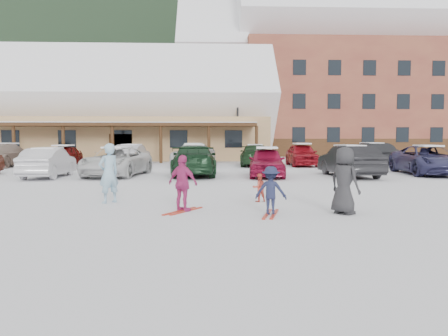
{
  "coord_description": "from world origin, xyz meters",
  "views": [
    {
      "loc": [
        -0.26,
        -12.06,
        1.91
      ],
      "look_at": [
        0.3,
        1.0,
        1.0
      ],
      "focal_mm": 35.0,
      "sensor_mm": 36.0,
      "label": 1
    }
  ],
  "objects_px": {
    "adult_skier": "(109,173)",
    "parked_car_13": "(371,154)",
    "parked_car_11": "(255,155)",
    "parked_car_12": "(302,155)",
    "toddler_red": "(259,188)",
    "parked_car_1": "(48,163)",
    "parked_car_2": "(117,162)",
    "bystander_dark": "(344,181)",
    "parked_car_5": "(349,161)",
    "parked_car_10": "(194,155)",
    "parked_car_6": "(428,160)",
    "child_navy": "(271,191)",
    "parked_car_4": "(267,162)",
    "parked_car_7": "(6,155)",
    "child_magenta": "(183,183)",
    "parked_car_9": "(132,156)",
    "day_lodge": "(109,115)",
    "lamp_post": "(238,119)",
    "parked_car_3": "(194,160)",
    "alpine_hotel": "(332,79)"
  },
  "relations": [
    {
      "from": "alpine_hotel",
      "to": "parked_car_10",
      "type": "xyz_separation_m",
      "value": [
        -15.31,
        -21.0,
        -7.87
      ]
    },
    {
      "from": "parked_car_4",
      "to": "parked_car_9",
      "type": "xyz_separation_m",
      "value": [
        -7.86,
        7.81,
        0.01
      ]
    },
    {
      "from": "parked_car_13",
      "to": "day_lodge",
      "type": "bearing_deg",
      "value": -32.86
    },
    {
      "from": "parked_car_1",
      "to": "parked_car_9",
      "type": "distance_m",
      "value": 8.24
    },
    {
      "from": "child_navy",
      "to": "parked_car_1",
      "type": "distance_m",
      "value": 13.97
    },
    {
      "from": "adult_skier",
      "to": "child_navy",
      "type": "relative_size",
      "value": 1.45
    },
    {
      "from": "parked_car_3",
      "to": "parked_car_4",
      "type": "relative_size",
      "value": 1.27
    },
    {
      "from": "alpine_hotel",
      "to": "parked_car_10",
      "type": "height_order",
      "value": "alpine_hotel"
    },
    {
      "from": "child_navy",
      "to": "day_lodge",
      "type": "bearing_deg",
      "value": -55.33
    },
    {
      "from": "lamp_post",
      "to": "parked_car_10",
      "type": "relative_size",
      "value": 1.12
    },
    {
      "from": "adult_skier",
      "to": "child_navy",
      "type": "bearing_deg",
      "value": 111.64
    },
    {
      "from": "parked_car_6",
      "to": "parked_car_12",
      "type": "height_order",
      "value": "parked_car_12"
    },
    {
      "from": "adult_skier",
      "to": "toddler_red",
      "type": "height_order",
      "value": "adult_skier"
    },
    {
      "from": "child_navy",
      "to": "parked_car_13",
      "type": "distance_m",
      "value": 20.66
    },
    {
      "from": "parked_car_9",
      "to": "parked_car_2",
      "type": "bearing_deg",
      "value": 99.28
    },
    {
      "from": "parked_car_3",
      "to": "parked_car_4",
      "type": "xyz_separation_m",
      "value": [
        3.55,
        -0.7,
        -0.06
      ]
    },
    {
      "from": "bystander_dark",
      "to": "parked_car_5",
      "type": "xyz_separation_m",
      "value": [
        3.58,
        10.35,
        -0.08
      ]
    },
    {
      "from": "parked_car_4",
      "to": "parked_car_13",
      "type": "xyz_separation_m",
      "value": [
        8.21,
        7.77,
        0.06
      ]
    },
    {
      "from": "parked_car_4",
      "to": "parked_car_7",
      "type": "xyz_separation_m",
      "value": [
        -16.08,
        7.93,
        0.05
      ]
    },
    {
      "from": "parked_car_4",
      "to": "parked_car_13",
      "type": "relative_size",
      "value": 0.89
    },
    {
      "from": "parked_car_5",
      "to": "parked_car_13",
      "type": "relative_size",
      "value": 0.99
    },
    {
      "from": "child_navy",
      "to": "parked_car_10",
      "type": "relative_size",
      "value": 0.22
    },
    {
      "from": "parked_car_6",
      "to": "day_lodge",
      "type": "bearing_deg",
      "value": 143.96
    },
    {
      "from": "adult_skier",
      "to": "parked_car_10",
      "type": "distance_m",
      "value": 16.36
    },
    {
      "from": "parked_car_12",
      "to": "parked_car_13",
      "type": "bearing_deg",
      "value": -1.33
    },
    {
      "from": "lamp_post",
      "to": "parked_car_1",
      "type": "relative_size",
      "value": 1.43
    },
    {
      "from": "child_navy",
      "to": "parked_car_9",
      "type": "relative_size",
      "value": 0.27
    },
    {
      "from": "toddler_red",
      "to": "child_navy",
      "type": "xyz_separation_m",
      "value": [
        0.03,
        -2.19,
        0.18
      ]
    },
    {
      "from": "parked_car_1",
      "to": "parked_car_4",
      "type": "distance_m",
      "value": 10.54
    },
    {
      "from": "toddler_red",
      "to": "parked_car_12",
      "type": "relative_size",
      "value": 0.19
    },
    {
      "from": "parked_car_1",
      "to": "parked_car_7",
      "type": "bearing_deg",
      "value": -55.46
    },
    {
      "from": "parked_car_11",
      "to": "parked_car_12",
      "type": "distance_m",
      "value": 3.17
    },
    {
      "from": "day_lodge",
      "to": "parked_car_13",
      "type": "height_order",
      "value": "day_lodge"
    },
    {
      "from": "parked_car_6",
      "to": "parked_car_11",
      "type": "bearing_deg",
      "value": 143.9
    },
    {
      "from": "adult_skier",
      "to": "parked_car_13",
      "type": "distance_m",
      "value": 21.39
    },
    {
      "from": "parked_car_10",
      "to": "parked_car_2",
      "type": "bearing_deg",
      "value": -110.51
    },
    {
      "from": "parked_car_9",
      "to": "lamp_post",
      "type": "bearing_deg",
      "value": -129.93
    },
    {
      "from": "bystander_dark",
      "to": "parked_car_10",
      "type": "distance_m",
      "value": 18.84
    },
    {
      "from": "toddler_red",
      "to": "parked_car_12",
      "type": "bearing_deg",
      "value": -125.13
    },
    {
      "from": "day_lodge",
      "to": "parked_car_12",
      "type": "relative_size",
      "value": 6.53
    },
    {
      "from": "adult_skier",
      "to": "parked_car_11",
      "type": "height_order",
      "value": "adult_skier"
    },
    {
      "from": "parked_car_4",
      "to": "parked_car_12",
      "type": "xyz_separation_m",
      "value": [
        3.52,
        8.02,
        0.04
      ]
    },
    {
      "from": "parked_car_3",
      "to": "parked_car_5",
      "type": "height_order",
      "value": "parked_car_3"
    },
    {
      "from": "adult_skier",
      "to": "child_magenta",
      "type": "xyz_separation_m",
      "value": [
        2.25,
        -1.61,
        -0.14
      ]
    },
    {
      "from": "day_lodge",
      "to": "adult_skier",
      "type": "bearing_deg",
      "value": -77.73
    },
    {
      "from": "toddler_red",
      "to": "parked_car_4",
      "type": "bearing_deg",
      "value": -117.95
    },
    {
      "from": "bystander_dark",
      "to": "parked_car_12",
      "type": "relative_size",
      "value": 0.38
    },
    {
      "from": "parked_car_1",
      "to": "parked_car_2",
      "type": "bearing_deg",
      "value": -168.61
    },
    {
      "from": "parked_car_6",
      "to": "parked_car_12",
      "type": "bearing_deg",
      "value": 130.57
    },
    {
      "from": "child_navy",
      "to": "parked_car_9",
      "type": "xyz_separation_m",
      "value": [
        -6.48,
        18.33,
        0.13
      ]
    }
  ]
}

